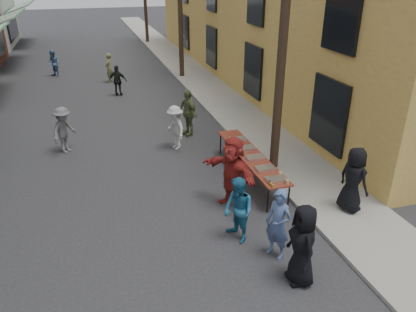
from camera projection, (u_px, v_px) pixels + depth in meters
ground at (153, 254)px, 8.88m from camera, size 120.00×120.00×0.00m
sidewalk at (194, 75)px, 23.16m from camera, size 2.20×60.00×0.10m
utility_pole_near at (285, 17)px, 10.70m from camera, size 0.26×0.26×9.00m
serving_table at (251, 156)px, 11.78m from camera, size 0.70×4.00×0.75m
catering_tray_sausage at (276, 179)px, 10.32m from camera, size 0.50×0.33×0.08m
catering_tray_foil_b at (265, 168)px, 10.88m from camera, size 0.50×0.33×0.08m
catering_tray_buns at (255, 158)px, 11.49m from camera, size 0.50×0.33×0.08m
catering_tray_foil_d at (246, 148)px, 12.10m from camera, size 0.50×0.33×0.08m
catering_tray_buns_end at (237, 139)px, 12.70m from camera, size 0.50×0.33×0.08m
condiment_jar_a at (273, 186)px, 10.00m from camera, size 0.07×0.07×0.08m
condiment_jar_b at (271, 184)px, 10.09m from camera, size 0.07×0.07×0.08m
condiment_jar_c at (269, 182)px, 10.18m from camera, size 0.07×0.07×0.08m
cup_stack at (287, 182)px, 10.15m from camera, size 0.08×0.08×0.12m
guest_front_a at (302, 245)px, 7.78m from camera, size 0.62×0.89×1.72m
guest_front_b at (278, 224)px, 8.51m from camera, size 0.62×0.70×1.61m
guest_front_c at (238, 210)px, 9.03m from camera, size 0.76×0.88×1.56m
guest_front_d at (175, 128)px, 13.71m from camera, size 0.79×1.09×1.52m
guest_front_e at (188, 112)px, 14.82m from camera, size 0.74×1.09×1.73m
guest_queue_back at (232, 173)px, 10.27m from camera, size 1.25×1.88×1.94m
server at (353, 180)px, 9.98m from camera, size 0.72×0.93×1.69m
passerby_left at (64, 130)px, 13.43m from camera, size 1.08×1.17×1.58m
passerby_mid at (118, 81)px, 19.42m from camera, size 0.93×0.65×1.47m
passerby_right at (109, 68)px, 21.69m from camera, size 0.57×0.67×1.55m
passerby_far at (54, 64)px, 22.86m from camera, size 0.88×0.90×1.46m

